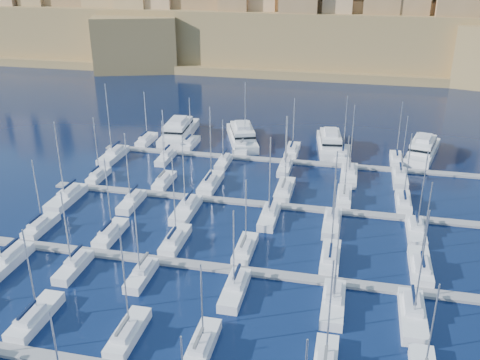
% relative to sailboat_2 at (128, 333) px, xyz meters
% --- Properties ---
extents(ground, '(600.00, 600.00, 0.00)m').
position_rel_sailboat_2_xyz_m(ground, '(10.61, 28.77, -0.75)').
color(ground, black).
rests_on(ground, ground).
extents(pontoon_mid_near, '(84.00, 2.00, 0.40)m').
position_rel_sailboat_2_xyz_m(pontoon_mid_near, '(10.61, 16.77, -0.55)').
color(pontoon_mid_near, slate).
rests_on(pontoon_mid_near, ground).
extents(pontoon_mid_far, '(84.00, 2.00, 0.40)m').
position_rel_sailboat_2_xyz_m(pontoon_mid_far, '(10.61, 38.77, -0.55)').
color(pontoon_mid_far, slate).
rests_on(pontoon_mid_far, ground).
extents(pontoon_far, '(84.00, 2.00, 0.40)m').
position_rel_sailboat_2_xyz_m(pontoon_far, '(10.61, 60.77, -0.55)').
color(pontoon_far, slate).
rests_on(pontoon_far, ground).
extents(sailboat_1, '(2.81, 9.37, 13.02)m').
position_rel_sailboat_2_xyz_m(sailboat_1, '(-12.40, 0.34, -0.01)').
color(sailboat_1, silver).
rests_on(sailboat_1, ground).
extents(sailboat_2, '(2.60, 8.68, 14.96)m').
position_rel_sailboat_2_xyz_m(sailboat_2, '(0.00, 0.00, 0.00)').
color(sailboat_2, silver).
rests_on(sailboat_2, ground).
extents(sailboat_3, '(2.54, 8.45, 11.57)m').
position_rel_sailboat_2_xyz_m(sailboat_3, '(9.15, -0.11, -0.03)').
color(sailboat_3, silver).
rests_on(sailboat_3, ground).
extents(sailboat_12, '(2.45, 8.17, 12.44)m').
position_rel_sailboat_2_xyz_m(sailboat_12, '(-24.72, 21.75, -0.03)').
color(sailboat_12, silver).
rests_on(sailboat_12, ground).
extents(sailboat_13, '(2.59, 8.64, 13.67)m').
position_rel_sailboat_2_xyz_m(sailboat_13, '(-12.47, 21.98, -0.01)').
color(sailboat_13, silver).
rests_on(sailboat_13, ground).
extents(sailboat_14, '(2.67, 8.89, 14.66)m').
position_rel_sailboat_2_xyz_m(sailboat_14, '(-1.67, 22.10, -0.00)').
color(sailboat_14, silver).
rests_on(sailboat_14, ground).
extents(sailboat_15, '(2.54, 8.47, 12.20)m').
position_rel_sailboat_2_xyz_m(sailboat_15, '(9.52, 21.90, -0.03)').
color(sailboat_15, silver).
rests_on(sailboat_15, ground).
extents(sailboat_16, '(2.69, 8.97, 13.28)m').
position_rel_sailboat_2_xyz_m(sailboat_16, '(22.30, 22.14, -0.01)').
color(sailboat_16, silver).
rests_on(sailboat_16, ground).
extents(sailboat_17, '(2.92, 9.75, 13.95)m').
position_rel_sailboat_2_xyz_m(sailboat_17, '(35.02, 22.52, -0.00)').
color(sailboat_17, silver).
rests_on(sailboat_17, ground).
extents(sailboat_18, '(3.15, 10.51, 15.04)m').
position_rel_sailboat_2_xyz_m(sailboat_18, '(-23.60, 10.64, 0.02)').
color(sailboat_18, silver).
rests_on(sailboat_18, ground).
extents(sailboat_19, '(2.42, 8.07, 13.03)m').
position_rel_sailboat_2_xyz_m(sailboat_19, '(-13.43, 11.84, -0.02)').
color(sailboat_19, silver).
rests_on(sailboat_19, ground).
extents(sailboat_20, '(2.35, 7.82, 12.40)m').
position_rel_sailboat_2_xyz_m(sailboat_20, '(-3.13, 11.96, -0.03)').
color(sailboat_20, silver).
rests_on(sailboat_20, ground).
extents(sailboat_21, '(2.71, 9.02, 13.07)m').
position_rel_sailboat_2_xyz_m(sailboat_21, '(10.37, 11.37, -0.02)').
color(sailboat_21, silver).
rests_on(sailboat_21, ground).
extents(sailboat_22, '(2.84, 9.47, 14.08)m').
position_rel_sailboat_2_xyz_m(sailboat_22, '(23.37, 11.15, -0.00)').
color(sailboat_22, silver).
rests_on(sailboat_22, ground).
extents(sailboat_23, '(3.07, 10.23, 15.91)m').
position_rel_sailboat_2_xyz_m(sailboat_23, '(33.13, 10.78, 0.02)').
color(sailboat_23, silver).
rests_on(sailboat_23, ground).
extents(sailboat_24, '(2.18, 7.27, 13.06)m').
position_rel_sailboat_2_xyz_m(sailboat_24, '(-25.07, 43.31, -0.02)').
color(sailboat_24, silver).
rests_on(sailboat_24, ground).
extents(sailboat_25, '(2.43, 8.11, 13.12)m').
position_rel_sailboat_2_xyz_m(sailboat_25, '(-11.29, 43.72, -0.02)').
color(sailboat_25, silver).
rests_on(sailboat_25, ground).
extents(sailboat_26, '(3.00, 9.98, 16.11)m').
position_rel_sailboat_2_xyz_m(sailboat_26, '(-2.14, 44.64, 0.02)').
color(sailboat_26, silver).
rests_on(sailboat_26, ground).
extents(sailboat_27, '(2.94, 9.81, 15.25)m').
position_rel_sailboat_2_xyz_m(sailboat_27, '(12.29, 44.56, 0.01)').
color(sailboat_27, silver).
rests_on(sailboat_27, ground).
extents(sailboat_28, '(2.59, 8.62, 12.61)m').
position_rel_sailboat_2_xyz_m(sailboat_28, '(23.40, 43.97, -0.02)').
color(sailboat_28, silver).
rests_on(sailboat_28, ground).
extents(sailboat_29, '(2.57, 8.56, 13.78)m').
position_rel_sailboat_2_xyz_m(sailboat_29, '(33.88, 43.94, -0.01)').
color(sailboat_29, silver).
rests_on(sailboat_29, ground).
extents(sailboat_30, '(3.18, 10.58, 15.67)m').
position_rel_sailboat_2_xyz_m(sailboat_30, '(-26.06, 32.60, 0.02)').
color(sailboat_30, silver).
rests_on(sailboat_30, ground).
extents(sailboat_31, '(2.52, 8.41, 14.09)m').
position_rel_sailboat_2_xyz_m(sailboat_31, '(-13.83, 33.67, -0.01)').
color(sailboat_31, silver).
rests_on(sailboat_31, ground).
extents(sailboat_32, '(3.09, 10.29, 14.76)m').
position_rel_sailboat_2_xyz_m(sailboat_32, '(-3.23, 32.75, 0.01)').
color(sailboat_32, silver).
rests_on(sailboat_32, ground).
extents(sailboat_33, '(2.72, 9.08, 15.38)m').
position_rel_sailboat_2_xyz_m(sailboat_33, '(11.31, 33.34, 0.01)').
color(sailboat_33, silver).
rests_on(sailboat_33, ground).
extents(sailboat_34, '(2.84, 9.47, 13.98)m').
position_rel_sailboat_2_xyz_m(sailboat_34, '(21.88, 33.15, -0.00)').
color(sailboat_34, silver).
rests_on(sailboat_34, ground).
extents(sailboat_35, '(2.77, 9.22, 15.03)m').
position_rel_sailboat_2_xyz_m(sailboat_35, '(35.24, 33.27, 0.00)').
color(sailboat_35, silver).
rests_on(sailboat_35, ground).
extents(sailboat_36, '(2.57, 8.56, 12.58)m').
position_rel_sailboat_2_xyz_m(sailboat_36, '(-23.83, 65.94, -0.02)').
color(sailboat_36, silver).
rests_on(sailboat_36, ground).
extents(sailboat_37, '(2.53, 8.44, 11.84)m').
position_rel_sailboat_2_xyz_m(sailboat_37, '(-12.95, 65.88, -0.03)').
color(sailboat_37, silver).
rests_on(sailboat_37, ground).
extents(sailboat_38, '(3.23, 10.77, 15.70)m').
position_rel_sailboat_2_xyz_m(sailboat_38, '(-0.23, 67.03, 0.02)').
color(sailboat_38, silver).
rests_on(sailboat_38, ground).
extents(sailboat_39, '(2.71, 9.02, 12.98)m').
position_rel_sailboat_2_xyz_m(sailboat_39, '(10.97, 66.17, -0.02)').
color(sailboat_39, silver).
rests_on(sailboat_39, ground).
extents(sailboat_40, '(2.90, 9.65, 14.05)m').
position_rel_sailboat_2_xyz_m(sailboat_40, '(22.23, 66.48, -0.00)').
color(sailboat_40, silver).
rests_on(sailboat_40, ground).
extents(sailboat_41, '(2.44, 8.12, 13.66)m').
position_rel_sailboat_2_xyz_m(sailboat_41, '(33.56, 65.72, -0.02)').
color(sailboat_41, silver).
rests_on(sailboat_41, ground).
extents(sailboat_42, '(3.14, 10.47, 17.11)m').
position_rel_sailboat_2_xyz_m(sailboat_42, '(-27.06, 54.66, 0.03)').
color(sailboat_42, silver).
rests_on(sailboat_42, ground).
extents(sailboat_43, '(2.36, 7.87, 11.81)m').
position_rel_sailboat_2_xyz_m(sailboat_43, '(-15.37, 55.94, -0.04)').
color(sailboat_43, silver).
rests_on(sailboat_43, ground).
extents(sailboat_44, '(2.28, 7.61, 10.54)m').
position_rel_sailboat_2_xyz_m(sailboat_44, '(-2.39, 56.07, -0.05)').
color(sailboat_44, silver).
rests_on(sailboat_44, ground).
extents(sailboat_45, '(2.42, 8.07, 12.25)m').
position_rel_sailboat_2_xyz_m(sailboat_45, '(10.84, 55.84, -0.03)').
color(sailboat_45, silver).
rests_on(sailboat_45, ground).
extents(sailboat_46, '(3.21, 10.69, 15.69)m').
position_rel_sailboat_2_xyz_m(sailboat_46, '(23.92, 54.55, 0.02)').
color(sailboat_46, silver).
rests_on(sailboat_46, ground).
extents(sailboat_47, '(2.75, 9.15, 13.88)m').
position_rel_sailboat_2_xyz_m(sailboat_47, '(33.87, 55.31, -0.01)').
color(sailboat_47, silver).
rests_on(sailboat_47, ground).
extents(motor_yacht_a, '(7.02, 19.68, 5.25)m').
position_rel_sailboat_2_xyz_m(motor_yacht_a, '(-17.62, 71.57, 0.98)').
color(motor_yacht_a, silver).
rests_on(motor_yacht_a, ground).
extents(motor_yacht_b, '(11.32, 19.15, 5.25)m').
position_rel_sailboat_2_xyz_m(motor_yacht_b, '(-1.65, 71.11, 0.98)').
color(motor_yacht_b, silver).
rests_on(motor_yacht_b, ground).
extents(motor_yacht_c, '(7.32, 17.47, 5.25)m').
position_rel_sailboat_2_xyz_m(motor_yacht_c, '(19.08, 70.41, 0.98)').
color(motor_yacht_c, silver).
rests_on(motor_yacht_c, ground).
extents(motor_yacht_d, '(9.24, 18.12, 5.25)m').
position_rel_sailboat_2_xyz_m(motor_yacht_d, '(39.37, 70.63, 0.98)').
color(motor_yacht_d, silver).
rests_on(motor_yacht_d, ground).
extents(fortified_city, '(460.00, 108.95, 59.52)m').
position_rel_sailboat_2_xyz_m(fortified_city, '(10.42, 184.03, 13.99)').
color(fortified_city, brown).
rests_on(fortified_city, ground).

